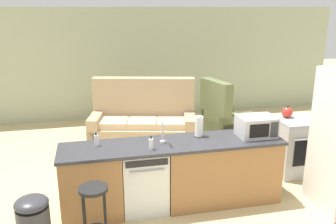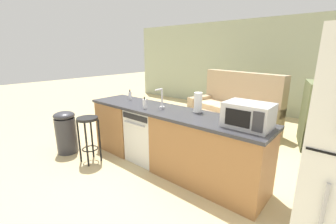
# 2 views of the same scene
# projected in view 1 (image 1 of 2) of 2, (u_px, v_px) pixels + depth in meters

# --- Properties ---
(ground_plane) EXTENTS (24.00, 24.00, 0.00)m
(ground_plane) POSITION_uv_depth(u_px,v_px,m) (162.00, 205.00, 4.85)
(ground_plane) COLOR tan
(wall_back) EXTENTS (10.00, 0.06, 2.60)m
(wall_back) POSITION_uv_depth(u_px,v_px,m) (139.00, 64.00, 8.48)
(wall_back) COLOR #A8B293
(wall_back) RESTS_ON ground_plane
(kitchen_counter) EXTENTS (2.94, 0.66, 0.90)m
(kitchen_counter) POSITION_uv_depth(u_px,v_px,m) (180.00, 175.00, 4.78)
(kitchen_counter) COLOR #9E6B3D
(kitchen_counter) RESTS_ON ground_plane
(dishwasher) EXTENTS (0.58, 0.61, 0.84)m
(dishwasher) POSITION_uv_depth(u_px,v_px,m) (144.00, 179.00, 4.68)
(dishwasher) COLOR silver
(dishwasher) RESTS_ON ground_plane
(stove_range) EXTENTS (0.76, 0.68, 0.90)m
(stove_range) POSITION_uv_depth(u_px,v_px,m) (298.00, 145.00, 5.73)
(stove_range) COLOR #B7B7BC
(stove_range) RESTS_ON ground_plane
(microwave) EXTENTS (0.50, 0.37, 0.28)m
(microwave) POSITION_uv_depth(u_px,v_px,m) (256.00, 126.00, 4.83)
(microwave) COLOR #B7B7BC
(microwave) RESTS_ON kitchen_counter
(sink_faucet) EXTENTS (0.07, 0.18, 0.30)m
(sink_faucet) POSITION_uv_depth(u_px,v_px,m) (163.00, 134.00, 4.57)
(sink_faucet) COLOR silver
(sink_faucet) RESTS_ON kitchen_counter
(paper_towel_roll) EXTENTS (0.14, 0.14, 0.28)m
(paper_towel_roll) POSITION_uv_depth(u_px,v_px,m) (199.00, 127.00, 4.83)
(paper_towel_roll) COLOR #4C4C51
(paper_towel_roll) RESTS_ON kitchen_counter
(soap_bottle) EXTENTS (0.06, 0.06, 0.18)m
(soap_bottle) POSITION_uv_depth(u_px,v_px,m) (151.00, 144.00, 4.39)
(soap_bottle) COLOR silver
(soap_bottle) RESTS_ON kitchen_counter
(dish_soap_bottle) EXTENTS (0.06, 0.06, 0.18)m
(dish_soap_bottle) POSITION_uv_depth(u_px,v_px,m) (96.00, 140.00, 4.51)
(dish_soap_bottle) COLOR silver
(dish_soap_bottle) RESTS_ON kitchen_counter
(kettle) EXTENTS (0.21, 0.17, 0.19)m
(kettle) POSITION_uv_depth(u_px,v_px,m) (287.00, 112.00, 5.67)
(kettle) COLOR red
(kettle) RESTS_ON stove_range
(bar_stool) EXTENTS (0.32, 0.32, 0.74)m
(bar_stool) POSITION_uv_depth(u_px,v_px,m) (94.00, 204.00, 3.87)
(bar_stool) COLOR black
(bar_stool) RESTS_ON ground_plane
(couch) EXTENTS (2.15, 1.34, 1.27)m
(couch) POSITION_uv_depth(u_px,v_px,m) (143.00, 124.00, 6.99)
(couch) COLOR tan
(couch) RESTS_ON ground_plane
(armchair) EXTENTS (1.00, 1.03, 1.20)m
(armchair) POSITION_uv_depth(u_px,v_px,m) (223.00, 120.00, 7.34)
(armchair) COLOR #667047
(armchair) RESTS_ON ground_plane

